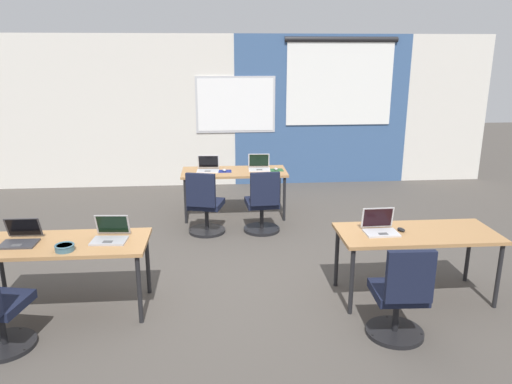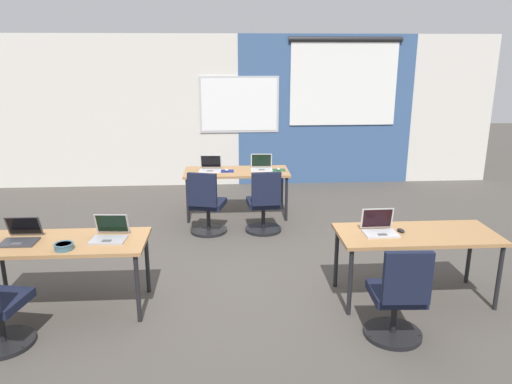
% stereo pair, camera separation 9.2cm
% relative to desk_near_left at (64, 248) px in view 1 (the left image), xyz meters
% --- Properties ---
extents(ground_plane, '(24.00, 24.00, 0.00)m').
position_rel_desk_near_left_xyz_m(ground_plane, '(1.75, 0.60, -0.66)').
color(ground_plane, '#47423D').
extents(back_wall_assembly, '(10.00, 0.27, 2.80)m').
position_rel_desk_near_left_xyz_m(back_wall_assembly, '(1.81, 4.80, 0.75)').
color(back_wall_assembly, silver).
rests_on(back_wall_assembly, ground).
extents(desk_near_left, '(1.60, 0.70, 0.72)m').
position_rel_desk_near_left_xyz_m(desk_near_left, '(0.00, 0.00, 0.00)').
color(desk_near_left, '#A37547').
rests_on(desk_near_left, ground).
extents(desk_near_right, '(1.60, 0.70, 0.72)m').
position_rel_desk_near_left_xyz_m(desk_near_right, '(3.50, 0.00, 0.00)').
color(desk_near_right, '#A37547').
rests_on(desk_near_right, ground).
extents(desk_far_center, '(1.60, 0.70, 0.72)m').
position_rel_desk_near_left_xyz_m(desk_far_center, '(1.75, 2.80, 0.00)').
color(desk_far_center, '#A37547').
rests_on(desk_far_center, ground).
extents(laptop_near_right_inner, '(0.34, 0.28, 0.24)m').
position_rel_desk_near_left_xyz_m(laptop_near_right_inner, '(3.12, 0.02, 0.11)').
color(laptop_near_right_inner, '#B7B7BC').
rests_on(laptop_near_right_inner, desk_near_right).
extents(mouse_near_right_inner, '(0.08, 0.11, 0.03)m').
position_rel_desk_near_left_xyz_m(mouse_near_right_inner, '(3.34, 0.03, 0.08)').
color(mouse_near_right_inner, black).
rests_on(mouse_near_right_inner, desk_near_right).
extents(chair_near_right_inner, '(0.52, 0.55, 0.92)m').
position_rel_desk_near_left_xyz_m(chair_near_right_inner, '(3.06, -0.76, -0.28)').
color(chair_near_right_inner, black).
rests_on(chair_near_right_inner, ground).
extents(laptop_near_left_inner, '(0.35, 0.32, 0.23)m').
position_rel_desk_near_left_xyz_m(laptop_near_left_inner, '(0.44, 0.03, 0.11)').
color(laptop_near_left_inner, '#9E9EA3').
rests_on(laptop_near_left_inner, desk_near_left).
extents(laptop_near_left_end, '(0.33, 0.32, 0.22)m').
position_rel_desk_near_left_xyz_m(laptop_near_left_end, '(-0.40, 0.02, 0.11)').
color(laptop_near_left_end, '#333338').
rests_on(laptop_near_left_end, desk_near_left).
extents(laptop_far_left, '(0.35, 0.32, 0.23)m').
position_rel_desk_near_left_xyz_m(laptop_far_left, '(1.35, 2.84, 0.11)').
color(laptop_far_left, silver).
rests_on(laptop_far_left, desk_far_center).
extents(mousepad_far_left, '(0.22, 0.19, 0.00)m').
position_rel_desk_near_left_xyz_m(mousepad_far_left, '(1.60, 2.78, 0.06)').
color(mousepad_far_left, navy).
rests_on(mousepad_far_left, desk_far_center).
extents(mouse_far_left, '(0.07, 0.11, 0.03)m').
position_rel_desk_near_left_xyz_m(mouse_far_left, '(1.60, 2.78, 0.08)').
color(mouse_far_left, '#B2B2B7').
rests_on(mouse_far_left, mousepad_far_left).
extents(chair_far_left, '(0.54, 0.59, 0.92)m').
position_rel_desk_near_left_xyz_m(chair_far_left, '(1.31, 2.02, -0.28)').
color(chair_far_left, black).
rests_on(chair_far_left, ground).
extents(laptop_far_right, '(0.34, 0.29, 0.23)m').
position_rel_desk_near_left_xyz_m(laptop_far_right, '(2.14, 2.87, 0.11)').
color(laptop_far_right, silver).
rests_on(laptop_far_right, desk_far_center).
extents(mousepad_far_right, '(0.22, 0.19, 0.00)m').
position_rel_desk_near_left_xyz_m(mousepad_far_right, '(2.39, 2.80, 0.06)').
color(mousepad_far_right, '#23512D').
rests_on(mousepad_far_right, desk_far_center).
extents(mouse_far_right, '(0.06, 0.10, 0.03)m').
position_rel_desk_near_left_xyz_m(mouse_far_right, '(2.39, 2.80, 0.08)').
color(mouse_far_right, '#B2B2B7').
rests_on(mouse_far_right, mousepad_far_right).
extents(chair_far_right, '(0.52, 0.55, 0.92)m').
position_rel_desk_near_left_xyz_m(chair_far_right, '(2.12, 2.02, -0.28)').
color(chair_far_right, black).
rests_on(chair_far_right, ground).
extents(snack_bowl, '(0.18, 0.18, 0.06)m').
position_rel_desk_near_left_xyz_m(snack_bowl, '(0.08, -0.22, 0.10)').
color(snack_bowl, '#3D6070').
rests_on(snack_bowl, desk_near_left).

